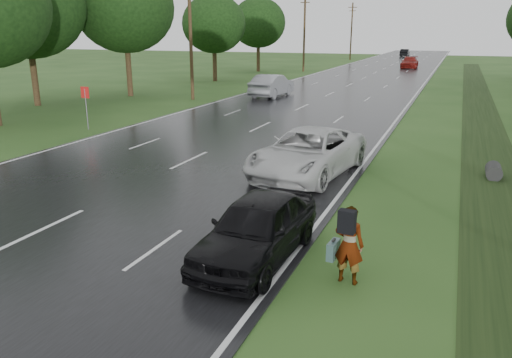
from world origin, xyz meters
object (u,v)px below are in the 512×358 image
at_px(dark_sedan, 257,228).
at_px(silver_sedan, 272,85).
at_px(pedestrian, 348,244).
at_px(white_pickup, 308,153).
at_px(road_sign, 86,99).

bearing_deg(dark_sedan, silver_sedan, 111.95).
xyz_separation_m(pedestrian, white_pickup, (-3.07, 7.55, -0.01)).
bearing_deg(white_pickup, road_sign, 170.42).
xyz_separation_m(road_sign, pedestrian, (16.68, -11.83, -0.75)).
bearing_deg(white_pickup, pedestrian, -60.02).
xyz_separation_m(road_sign, white_pickup, (13.61, -4.28, -0.76)).
bearing_deg(white_pickup, dark_sedan, -75.12).
bearing_deg(white_pickup, silver_sedan, 121.31).
height_order(pedestrian, white_pickup, pedestrian).
bearing_deg(dark_sedan, white_pickup, 99.49).
distance_m(dark_sedan, silver_sedan, 29.91).
height_order(white_pickup, silver_sedan, silver_sedan).
distance_m(pedestrian, silver_sedan, 30.99).
height_order(pedestrian, silver_sedan, silver_sedan).
distance_m(road_sign, pedestrian, 20.46).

